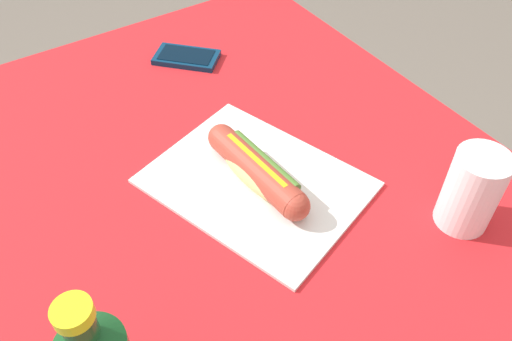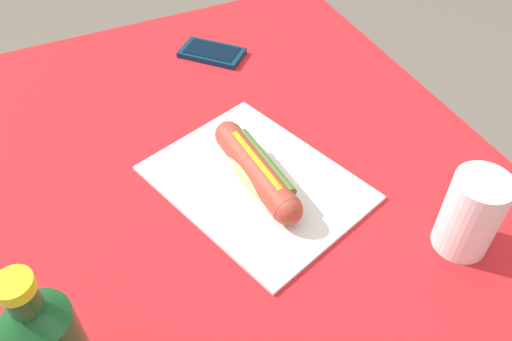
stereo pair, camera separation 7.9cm
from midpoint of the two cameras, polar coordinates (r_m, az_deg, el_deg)
dining_table at (r=0.95m, az=0.03°, el=-6.58°), size 1.02×0.84×0.77m
paper_wrapper at (r=0.81m, az=2.79°, el=-1.48°), size 0.38×0.33×0.01m
hot_dog at (r=0.79m, az=2.92°, el=-0.09°), size 0.23×0.07×0.05m
cell_phone at (r=1.09m, az=-2.73°, el=12.69°), size 0.14×0.14×0.01m
drinking_cup at (r=0.76m, az=25.30°, el=-4.49°), size 0.08×0.08×0.13m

